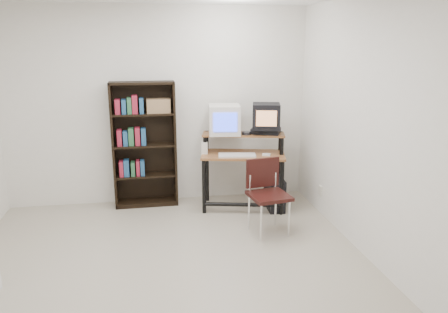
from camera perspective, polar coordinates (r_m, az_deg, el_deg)
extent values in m
cube|color=#B8AD98|center=(4.39, -7.15, -14.52)|extent=(4.00, 4.00, 0.01)
cube|color=white|center=(5.90, -8.58, 6.44)|extent=(4.00, 0.01, 2.60)
cube|color=white|center=(2.02, -5.32, -9.68)|extent=(4.00, 0.01, 2.60)
cube|color=white|center=(4.47, 18.84, 3.18)|extent=(0.01, 4.00, 2.60)
cube|color=brown|center=(5.65, 2.51, 0.22)|extent=(1.15, 0.75, 0.03)
cube|color=brown|center=(5.69, 2.55, 2.92)|extent=(1.11, 0.54, 0.02)
cylinder|color=black|center=(5.56, -2.62, -3.90)|extent=(0.05, 0.05, 0.72)
cylinder|color=black|center=(5.55, 7.54, -4.02)|extent=(0.05, 0.05, 0.72)
cylinder|color=black|center=(5.95, -2.24, -1.30)|extent=(0.05, 0.05, 0.98)
cylinder|color=black|center=(5.94, 7.25, -1.42)|extent=(0.05, 0.05, 0.98)
cylinder|color=black|center=(5.62, 2.43, -6.30)|extent=(0.97, 0.27, 0.05)
cube|color=beige|center=(5.68, 0.03, 4.85)|extent=(0.44, 0.44, 0.38)
cube|color=#3049FE|center=(5.48, 0.16, 4.48)|extent=(0.30, 0.05, 0.24)
cube|color=black|center=(5.71, 5.48, 3.31)|extent=(0.44, 0.39, 0.08)
cube|color=black|center=(5.64, 5.52, 5.26)|extent=(0.41, 0.41, 0.32)
cube|color=tan|center=(5.47, 5.56, 4.96)|extent=(0.25, 0.07, 0.20)
cylinder|color=#26262B|center=(5.62, 2.94, 3.01)|extent=(0.14, 0.14, 0.05)
cube|color=beige|center=(5.53, 1.72, 0.09)|extent=(0.50, 0.28, 0.03)
cube|color=black|center=(5.59, 5.39, 0.05)|extent=(0.27, 0.25, 0.01)
cube|color=white|center=(5.57, 5.55, 0.20)|extent=(0.12, 0.10, 0.03)
cube|color=beige|center=(5.63, -2.57, 1.06)|extent=(0.09, 0.08, 0.17)
cube|color=black|center=(5.80, 6.62, -4.75)|extent=(0.23, 0.46, 0.42)
cube|color=black|center=(4.96, 5.91, -5.14)|extent=(0.49, 0.49, 0.04)
cube|color=black|center=(5.06, 5.06, -2.10)|extent=(0.40, 0.10, 0.34)
cylinder|color=silver|center=(4.84, 4.86, -8.66)|extent=(0.02, 0.02, 0.43)
cylinder|color=silver|center=(4.98, 8.48, -8.08)|extent=(0.02, 0.02, 0.43)
cylinder|color=silver|center=(5.13, 3.28, -7.25)|extent=(0.02, 0.02, 0.43)
cylinder|color=silver|center=(5.26, 6.75, -6.75)|extent=(0.02, 0.02, 0.43)
cube|color=black|center=(5.83, -14.24, 1.29)|extent=(0.03, 0.28, 1.65)
cube|color=black|center=(5.83, -6.44, 1.65)|extent=(0.03, 0.28, 1.65)
cube|color=black|center=(5.94, -10.35, 1.75)|extent=(0.82, 0.03, 1.65)
cube|color=black|center=(5.69, -10.72, 9.44)|extent=(0.83, 0.28, 0.03)
cube|color=black|center=(6.04, -10.00, -5.87)|extent=(0.83, 0.28, 0.06)
cube|color=black|center=(5.92, -10.16, -2.41)|extent=(0.77, 0.26, 0.03)
cube|color=black|center=(5.82, -10.34, 1.48)|extent=(0.77, 0.26, 0.02)
cube|color=black|center=(5.74, -10.53, 5.49)|extent=(0.77, 0.26, 0.02)
cube|color=olive|center=(5.73, -8.56, 6.59)|extent=(0.30, 0.20, 0.18)
cube|color=beige|center=(5.72, 12.46, -4.33)|extent=(0.02, 0.08, 0.12)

